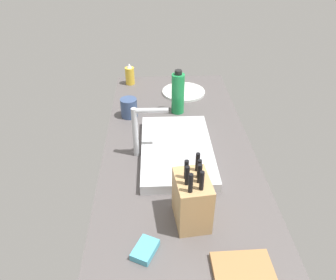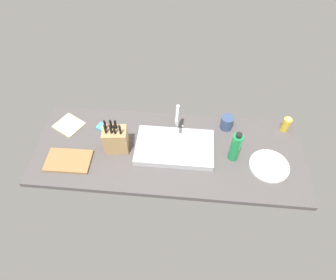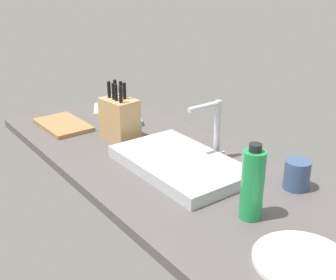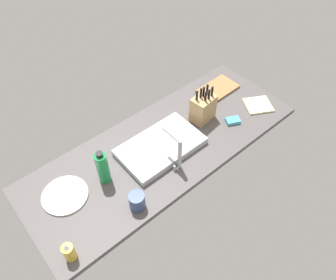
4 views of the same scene
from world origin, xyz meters
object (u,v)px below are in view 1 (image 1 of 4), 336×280
at_px(coffee_mug, 129,108).
at_px(dish_sponge, 145,250).
at_px(faucet, 140,127).
at_px(soap_bottle, 130,75).
at_px(dinner_plate, 184,92).
at_px(knife_block, 192,200).
at_px(water_bottle, 178,93).
at_px(sink_basin, 177,150).

relative_size(coffee_mug, dish_sponge, 1.09).
distance_m(faucet, soap_bottle, 0.74).
relative_size(faucet, dinner_plate, 0.92).
xyz_separation_m(knife_block, water_bottle, (0.75, -0.01, 0.02)).
height_order(knife_block, dinner_plate, knife_block).
bearing_deg(water_bottle, faucet, 153.50).
xyz_separation_m(faucet, water_bottle, (0.37, -0.18, -0.03)).
height_order(knife_block, soap_bottle, knife_block).
bearing_deg(water_bottle, sink_basin, 175.44).
height_order(dinner_plate, coffee_mug, coffee_mug).
xyz_separation_m(sink_basin, dish_sponge, (-0.50, 0.13, -0.01)).
height_order(faucet, dinner_plate, faucet).
relative_size(sink_basin, faucet, 2.20).
distance_m(sink_basin, knife_block, 0.38).
xyz_separation_m(soap_bottle, coffee_mug, (-0.40, -0.02, -0.01)).
distance_m(sink_basin, faucet, 0.19).
bearing_deg(dish_sponge, dinner_plate, -10.76).
bearing_deg(water_bottle, dinner_plate, -12.49).
xyz_separation_m(faucet, coffee_mug, (0.33, 0.07, -0.09)).
distance_m(water_bottle, dish_sponge, 0.90).
relative_size(water_bottle, dinner_plate, 0.94).
distance_m(sink_basin, dinner_plate, 0.61).
relative_size(dinner_plate, coffee_mug, 2.53).
bearing_deg(dinner_plate, sink_basin, 172.43).
bearing_deg(dinner_plate, dish_sponge, 169.24).
xyz_separation_m(faucet, dinner_plate, (0.59, -0.23, -0.13)).
distance_m(faucet, dish_sponge, 0.52).
xyz_separation_m(soap_bottle, dinner_plate, (-0.14, -0.32, -0.05)).
relative_size(knife_block, dinner_plate, 0.98).
xyz_separation_m(soap_bottle, dish_sponge, (-1.24, -0.11, -0.05)).
relative_size(water_bottle, dish_sponge, 2.59).
relative_size(soap_bottle, dish_sponge, 1.47).
distance_m(water_bottle, coffee_mug, 0.26).
distance_m(soap_bottle, water_bottle, 0.46).
height_order(water_bottle, dish_sponge, water_bottle).
relative_size(soap_bottle, water_bottle, 0.57).
relative_size(faucet, knife_block, 0.93).
height_order(faucet, dish_sponge, faucet).
bearing_deg(water_bottle, soap_bottle, 36.30).
relative_size(dinner_plate, dish_sponge, 2.77).
height_order(knife_block, dish_sponge, knife_block).
bearing_deg(dinner_plate, soap_bottle, 66.33).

